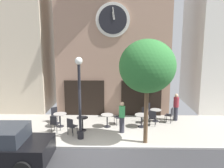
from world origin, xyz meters
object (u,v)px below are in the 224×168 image
cafe_chair_near_tree (55,114)px  cafe_table_center_left (107,118)px  cafe_table_near_curb (60,117)px  cafe_chair_by_entrance (148,109)px  cafe_table_rightmost (156,113)px  cafe_table_center (142,118)px  cafe_chair_facing_wall (152,117)px  pedestrian_green (122,117)px  cafe_chair_mid_row (119,116)px  cafe_chair_curbside (55,122)px  pedestrian_maroon (176,107)px  cafe_chair_corner (71,125)px  street_lamp (80,98)px  cafe_chair_near_lamp (145,114)px  cafe_table_center_right (82,122)px  street_tree (147,67)px  cafe_chair_facing_street (170,114)px

cafe_chair_near_tree → cafe_table_center_left: bearing=-12.6°
cafe_table_near_curb → cafe_chair_by_entrance: size_ratio=0.84×
cafe_chair_near_tree → cafe_table_rightmost: bearing=2.6°
cafe_chair_by_entrance → cafe_table_center: bearing=-109.6°
cafe_chair_facing_wall → pedestrian_green: bearing=-150.6°
cafe_chair_near_tree → cafe_chair_mid_row: bearing=-4.2°
cafe_table_center → cafe_chair_curbside: bearing=-170.0°
cafe_chair_by_entrance → pedestrian_maroon: 1.72m
cafe_chair_curbside → cafe_chair_corner: same height
cafe_chair_curbside → cafe_chair_facing_wall: 5.43m
street_lamp → cafe_chair_near_tree: street_lamp is taller
cafe_chair_near_lamp → cafe_chair_near_tree: bearing=-179.3°
cafe_table_center → cafe_table_near_curb: bearing=-179.7°
cafe_table_near_curb → cafe_chair_facing_wall: cafe_chair_facing_wall is taller
cafe_table_rightmost → pedestrian_maroon: bearing=9.2°
cafe_table_center_right → cafe_chair_by_entrance: cafe_chair_by_entrance is taller
cafe_chair_near_tree → cafe_chair_mid_row: same height
cafe_chair_near_tree → street_tree: bearing=-28.2°
cafe_chair_mid_row → pedestrian_maroon: pedestrian_maroon is taller
street_lamp → pedestrian_maroon: bearing=27.3°
cafe_table_rightmost → street_lamp: bearing=-148.0°
street_tree → cafe_chair_facing_street: size_ratio=5.43×
cafe_table_rightmost → cafe_table_near_curb: bearing=-169.9°
cafe_table_rightmost → cafe_table_center: bearing=-134.8°
cafe_chair_facing_street → pedestrian_green: size_ratio=0.54×
cafe_chair_mid_row → pedestrian_green: size_ratio=0.54×
pedestrian_maroon → pedestrian_green: size_ratio=1.00×
cafe_chair_corner → cafe_chair_by_entrance: bearing=33.9°
cafe_chair_facing_street → cafe_table_near_curb: bearing=-173.0°
cafe_chair_near_tree → pedestrian_maroon: pedestrian_maroon is taller
cafe_chair_corner → cafe_chair_facing_wall: 4.59m
cafe_table_center_right → cafe_chair_facing_street: cafe_chair_facing_street is taller
cafe_chair_corner → cafe_chair_near_tree: 2.34m
cafe_table_center_right → cafe_table_rightmost: (4.20, 1.55, 0.02)m
cafe_chair_near_tree → cafe_chair_facing_street: same height
cafe_chair_corner → cafe_table_center_right: bearing=52.0°
cafe_chair_facing_street → cafe_chair_by_entrance: bearing=140.8°
cafe_table_near_curb → cafe_chair_facing_street: cafe_chair_facing_street is taller
cafe_table_center_right → cafe_table_center: size_ratio=0.98×
street_lamp → cafe_table_center: bearing=27.0°
cafe_table_center_left → cafe_chair_curbside: bearing=-163.6°
cafe_chair_corner → pedestrian_green: bearing=8.9°
cafe_table_center_left → cafe_table_center: size_ratio=0.94×
street_tree → cafe_chair_near_tree: bearing=151.8°
cafe_chair_facing_street → cafe_chair_facing_wall: 1.27m
cafe_table_rightmost → pedestrian_maroon: 1.31m
street_tree → cafe_chair_facing_street: street_tree is taller
cafe_table_rightmost → cafe_chair_facing_street: size_ratio=0.81×
cafe_table_center → cafe_chair_by_entrance: cafe_chair_by_entrance is taller
street_lamp → cafe_table_rightmost: 5.13m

